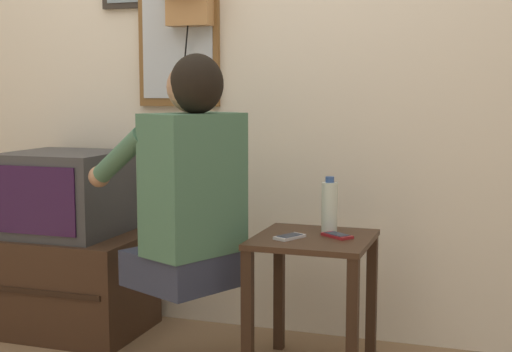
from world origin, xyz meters
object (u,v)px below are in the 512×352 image
object	(u,v)px
water_bottle	(329,206)
cell_phone_held	(290,237)
person	(188,182)
wall_mirror	(178,26)
cell_phone_spare	(337,235)
television	(65,193)

from	to	relation	value
water_bottle	cell_phone_held	bearing A→B (deg)	-126.14
person	wall_mirror	bearing A→B (deg)	52.88
cell_phone_spare	person	bearing A→B (deg)	143.39
cell_phone_held	television	bearing A→B (deg)	-164.91
person	television	size ratio (longest dim) A/B	1.85
person	television	world-z (taller)	person
cell_phone_spare	water_bottle	distance (m)	0.14
wall_mirror	cell_phone_held	distance (m)	1.18
wall_mirror	cell_phone_held	bearing A→B (deg)	-35.46
television	water_bottle	distance (m)	1.24
cell_phone_held	cell_phone_spare	xyz separation A→B (m)	(0.17, 0.08, 0.00)
television	wall_mirror	distance (m)	0.92
cell_phone_spare	cell_phone_held	bearing A→B (deg)	152.43
television	person	bearing A→B (deg)	-21.10
wall_mirror	water_bottle	bearing A→B (deg)	-21.98
wall_mirror	television	bearing A→B (deg)	-148.20
television	wall_mirror	size ratio (longest dim) A/B	0.66
television	wall_mirror	xyz separation A→B (m)	(0.45, 0.28, 0.76)
person	cell_phone_held	xyz separation A→B (m)	(0.38, 0.08, -0.20)
wall_mirror	cell_phone_spare	distance (m)	1.25
person	cell_phone_held	distance (m)	0.44
cell_phone_held	cell_phone_spare	distance (m)	0.18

